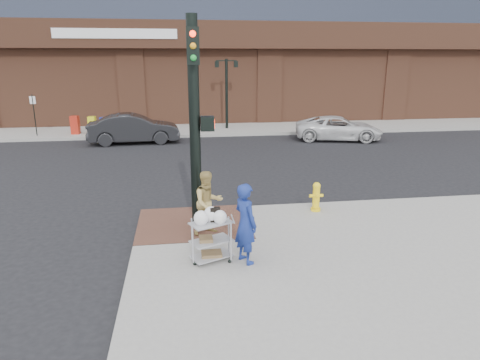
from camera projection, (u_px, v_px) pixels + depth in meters
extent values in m
plane|color=black|center=(220.00, 242.00, 10.15)|extent=(220.00, 220.00, 0.00)
cube|color=gray|center=(314.00, 101.00, 42.30)|extent=(65.00, 36.00, 0.15)
cube|color=#4E2F24|center=(193.00, 223.00, 10.88)|extent=(2.80, 2.40, 0.01)
cylinder|color=black|center=(227.00, 94.00, 25.06)|extent=(0.16, 0.16, 4.00)
cube|color=black|center=(226.00, 61.00, 24.54)|extent=(1.20, 0.06, 0.06)
cube|color=black|center=(217.00, 64.00, 24.52)|extent=(0.22, 0.22, 0.35)
cube|color=black|center=(236.00, 64.00, 24.67)|extent=(0.22, 0.22, 0.35)
cylinder|color=black|center=(34.00, 115.00, 22.90)|extent=(0.05, 0.05, 2.20)
cylinder|color=black|center=(195.00, 126.00, 10.11)|extent=(0.26, 0.26, 5.00)
cube|color=black|center=(207.00, 124.00, 10.14)|extent=(0.32, 0.28, 0.34)
cube|color=#FF260C|center=(214.00, 123.00, 10.16)|extent=(0.02, 0.18, 0.22)
cube|color=black|center=(193.00, 46.00, 9.35)|extent=(0.28, 0.18, 0.80)
imported|color=navy|center=(245.00, 223.00, 8.61)|extent=(0.64, 0.73, 1.68)
imported|color=tan|center=(208.00, 203.00, 10.05)|extent=(0.90, 0.81, 1.53)
imported|color=black|center=(134.00, 129.00, 21.69)|extent=(4.64, 1.90, 1.50)
imported|color=silver|center=(339.00, 128.00, 22.57)|extent=(4.87, 3.10, 1.25)
cube|color=#95969A|center=(211.00, 223.00, 8.66)|extent=(0.94, 0.75, 0.03)
cube|color=#95969A|center=(211.00, 241.00, 8.77)|extent=(0.94, 0.75, 0.03)
cube|color=#95969A|center=(212.00, 256.00, 8.86)|extent=(0.94, 0.75, 0.03)
cube|color=black|center=(215.00, 215.00, 8.67)|extent=(0.20, 0.13, 0.29)
cube|color=brown|center=(206.00, 239.00, 8.74)|extent=(0.27, 0.31, 0.07)
cube|color=brown|center=(212.00, 254.00, 8.85)|extent=(0.42, 0.33, 0.06)
cylinder|color=yellow|center=(316.00, 209.00, 11.77)|extent=(0.27, 0.27, 0.08)
cylinder|color=yellow|center=(316.00, 197.00, 11.68)|extent=(0.19, 0.19, 0.59)
sphere|color=yellow|center=(317.00, 186.00, 11.59)|extent=(0.21, 0.21, 0.21)
cylinder|color=yellow|center=(316.00, 196.00, 11.66)|extent=(0.38, 0.09, 0.09)
cube|color=#AE2313|center=(75.00, 125.00, 23.50)|extent=(0.46, 0.43, 1.00)
cube|color=yellow|center=(92.00, 125.00, 23.80)|extent=(0.43, 0.40, 0.93)
cube|color=#18289C|center=(104.00, 126.00, 23.46)|extent=(0.43, 0.40, 0.92)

